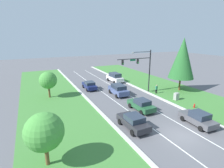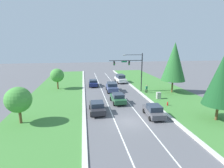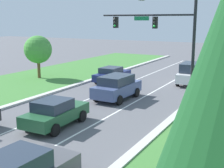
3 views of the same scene
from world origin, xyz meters
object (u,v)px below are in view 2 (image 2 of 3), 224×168
Objects in this scene: white_suv at (120,78)px; conifer_far_right_tree at (174,62)px; navy_sedan at (93,83)px; traffic_signal_mast at (133,67)px; charcoal_sedan at (97,107)px; oak_near_left_tree at (18,100)px; pedestrian at (147,89)px; conifer_near_right_tree at (221,80)px; forest_sedan at (118,98)px; slate_blue_suv at (112,87)px; fire_hydrant at (168,104)px; oak_far_left_tree at (57,75)px; graphite_sedan at (154,111)px; utility_cabinet at (159,96)px.

white_suv is 15.09m from conifer_far_right_tree.
traffic_signal_mast is at bearing -38.82° from navy_sedan.
charcoal_sedan is 0.98× the size of oak_near_left_tree.
charcoal_sedan is 18.76m from conifer_far_right_tree.
pedestrian is 0.20× the size of conifer_near_right_tree.
forest_sedan is at bearing -159.27° from conifer_far_right_tree.
pedestrian is at bearing -17.84° from slate_blue_suv.
navy_sedan reaches higher than fire_hydrant.
charcoal_sedan is 6.48× the size of fire_hydrant.
navy_sedan is 6.74× the size of fire_hydrant.
charcoal_sedan is 16.92m from oak_far_left_tree.
conifer_far_right_tree is (8.47, 11.01, 5.47)m from graphite_sedan.
graphite_sedan is 0.97× the size of oak_near_left_tree.
forest_sedan is 14.88m from conifer_near_right_tree.
conifer_near_right_tree is 0.84× the size of conifer_far_right_tree.
slate_blue_suv is (-3.44, 13.84, 0.18)m from graphite_sedan.
charcoal_sedan is at bearing -127.92° from traffic_signal_mast.
oak_far_left_tree reaches higher than pedestrian.
charcoal_sedan is 5.35m from forest_sedan.
slate_blue_suv is at bearing 69.84° from charcoal_sedan.
oak_near_left_tree is at bearing -116.24° from navy_sedan.
conifer_near_right_tree is at bearing -70.25° from utility_cabinet.
graphite_sedan is at bearing -118.32° from utility_cabinet.
oak_near_left_tree reaches higher than graphite_sedan.
charcoal_sedan is at bearing -152.11° from conifer_far_right_tree.
pedestrian is at bearing 39.05° from charcoal_sedan.
oak_near_left_tree is at bearing -158.02° from forest_sedan.
slate_blue_suv reaches higher than pedestrian.
white_suv is 7.15× the size of fire_hydrant.
conifer_far_right_tree reaches higher than fire_hydrant.
traffic_signal_mast is 9.02m from forest_sedan.
slate_blue_suv is 0.95× the size of white_suv.
oak_far_left_tree is at bearing 163.35° from slate_blue_suv.
forest_sedan is 0.96× the size of navy_sedan.
graphite_sedan is 14.26m from slate_blue_suv.
white_suv reaches higher than fire_hydrant.
navy_sedan is (-7.67, 6.51, -4.43)m from traffic_signal_mast.
conifer_far_right_tree is (15.44, -8.51, 5.50)m from navy_sedan.
conifer_far_right_tree is at bearing 22.33° from oak_near_left_tree.
white_suv is 27.89m from oak_near_left_tree.
charcoal_sedan reaches higher than forest_sedan.
charcoal_sedan is 21.28m from white_suv.
oak_far_left_tree is (-7.40, 15.05, 2.24)m from charcoal_sedan.
forest_sedan is 8.00m from fire_hydrant.
navy_sedan is at bearing 139.66° from traffic_signal_mast.
conifer_near_right_tree reaches higher than oak_far_left_tree.
oak_far_left_tree is (-23.27, 6.65, -3.21)m from conifer_far_right_tree.
charcoal_sedan reaches higher than navy_sedan.
traffic_signal_mast is at bearing 35.17° from oak_near_left_tree.
oak_near_left_tree reaches higher than charcoal_sedan.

